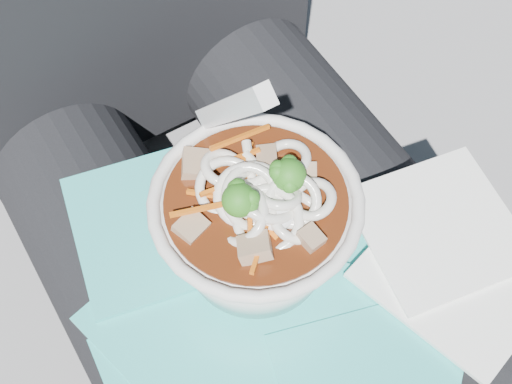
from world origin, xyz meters
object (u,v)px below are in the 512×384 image
udon_bowl (256,220)px  stone_ledge (216,302)px  plastic_bag (279,335)px  lap (286,301)px  person_body (230,208)px

udon_bowl → stone_ledge: bearing=81.6°
plastic_bag → udon_bowl: (0.02, 0.06, 0.06)m
lap → plastic_bag: bearing=-130.1°
person_body → plastic_bag: (-0.04, -0.14, 0.06)m
lap → person_body: (0.00, 0.09, 0.02)m
plastic_bag → stone_ledge: bearing=79.1°
lap → person_body: 0.09m
person_body → stone_ledge: bearing=90.0°
lap → person_body: size_ratio=0.47×
stone_ledge → lap: size_ratio=2.08×
stone_ledge → lap: 0.35m
person_body → udon_bowl: bearing=-104.5°
person_body → udon_bowl: 0.14m
stone_ledge → person_body: size_ratio=0.98×
stone_ledge → person_body: bearing=-90.0°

